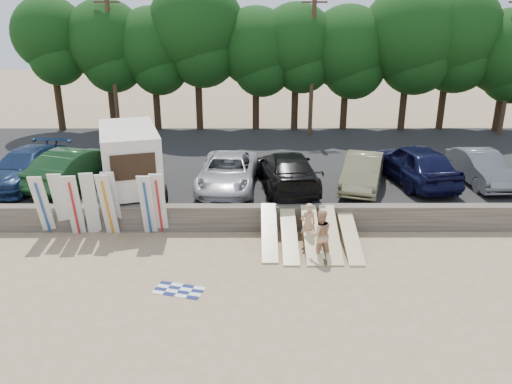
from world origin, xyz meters
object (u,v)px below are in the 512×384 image
box_trailer (130,157)px  car_5 (415,164)px  cooler (322,238)px  car_6 (481,168)px  car_2 (228,172)px  car_3 (287,170)px  car_1 (78,167)px  car_0 (26,167)px  car_4 (363,172)px  beachgoer_a (308,225)px  beachgoer_b (320,234)px

box_trailer → car_5: bearing=-10.8°
cooler → car_6: bearing=55.9°
car_5 → car_2: bearing=-6.2°
car_3 → cooler: bearing=99.2°
box_trailer → car_1: size_ratio=0.94×
car_0 → car_4: car_0 is taller
car_0 → car_6: size_ratio=1.20×
car_4 → car_6: (5.41, 0.56, 0.00)m
car_3 → car_6: car_3 is taller
box_trailer → car_3: box_trailer is taller
car_2 → beachgoer_a: 5.35m
car_2 → beachgoer_a: bearing=-50.7°
car_2 → car_3: size_ratio=0.94×
car_0 → beachgoer_b: 13.73m
box_trailer → beachgoer_b: 8.84m
car_1 → beachgoer_b: 11.53m
box_trailer → beachgoer_a: size_ratio=2.97×
box_trailer → car_3: size_ratio=0.88×
car_4 → box_trailer: bearing=-158.8°
car_2 → car_5: (8.36, 0.64, 0.18)m
car_6 → box_trailer: bearing=-177.9°
car_3 → cooler: 4.36m
car_4 → cooler: car_4 is taller
box_trailer → car_5: box_trailer is taller
car_6 → cooler: size_ratio=11.63×
car_1 → car_4: (12.50, -0.40, -0.12)m
car_2 → car_6: car_6 is taller
car_0 → beachgoer_a: size_ratio=3.23×
car_5 → cooler: (-4.69, -4.68, -1.44)m
car_4 → beachgoer_b: 5.86m
car_3 → car_0: bearing=-8.9°
car_6 → beachgoer_b: (-7.90, -5.84, -0.55)m
beachgoer_b → car_3: bearing=-89.8°
car_0 → car_4: (14.91, -0.56, -0.04)m
car_3 → beachgoer_a: car_3 is taller
car_0 → car_6: bearing=7.6°
box_trailer → car_4: bearing=-13.0°
car_0 → beachgoer_b: (12.42, -5.83, -0.59)m
cooler → car_0: bearing=-175.1°
car_4 → cooler: bearing=-101.5°
beachgoer_a → cooler: size_ratio=4.31×
car_4 → beachgoer_a: car_4 is taller
car_2 → car_3: 2.58m
car_6 → car_3: bearing=-178.7°
car_2 → cooler: size_ratio=13.72×
car_3 → car_2: bearing=-6.9°
car_3 → beachgoer_b: (0.81, -5.24, -0.62)m
car_2 → beachgoer_b: car_2 is taller
car_6 → car_2: bearing=-179.8°
car_6 → cooler: (-7.63, -4.60, -1.27)m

